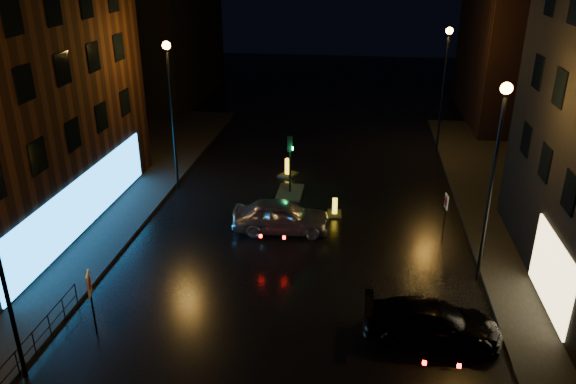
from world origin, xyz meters
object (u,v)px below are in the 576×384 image
bollard_far (288,172)px  road_sign_left (90,289)px  silver_hatchback (281,216)px  traffic_signal (290,185)px  bollard_near (335,211)px  road_sign_right (446,205)px  dark_sedan (432,322)px

bollard_far → road_sign_left: 17.08m
silver_hatchback → traffic_signal: bearing=-1.3°
bollard_near → road_sign_left: road_sign_left is taller
road_sign_left → traffic_signal: bearing=48.1°
silver_hatchback → bollard_near: bearing=-52.6°
bollard_near → road_sign_left: size_ratio=0.44×
traffic_signal → bollard_far: traffic_signal is taller
silver_hatchback → bollard_far: 7.45m
traffic_signal → bollard_near: traffic_signal is taller
traffic_signal → bollard_near: 3.67m
silver_hatchback → road_sign_right: (7.84, 0.54, 0.82)m
road_sign_right → silver_hatchback: bearing=-2.5°
dark_sedan → bollard_far: (-7.16, 14.98, -0.46)m
traffic_signal → road_sign_right: bearing=-27.1°
silver_hatchback → road_sign_right: 7.90m
traffic_signal → road_sign_right: size_ratio=1.59×
traffic_signal → dark_sedan: size_ratio=0.71×
bollard_near → road_sign_left: bearing=-129.7°
dark_sedan → silver_hatchback: bearing=41.3°
traffic_signal → dark_sedan: 13.94m
bollard_far → road_sign_left: road_sign_left is taller
bollard_far → road_sign_left: size_ratio=0.58×
silver_hatchback → bollard_near: silver_hatchback is taller
traffic_signal → silver_hatchback: traffic_signal is taller
bollard_near → bollard_far: bollard_far is taller
bollard_far → road_sign_right: size_ratio=0.68×
bollard_far → silver_hatchback: bearing=-60.6°
dark_sedan → bollard_near: bearing=23.0°
silver_hatchback → road_sign_left: (-5.48, -8.91, 1.08)m
silver_hatchback → road_sign_right: size_ratio=2.19×
road_sign_right → dark_sedan: bearing=74.1°
traffic_signal → bollard_far: size_ratio=2.34×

